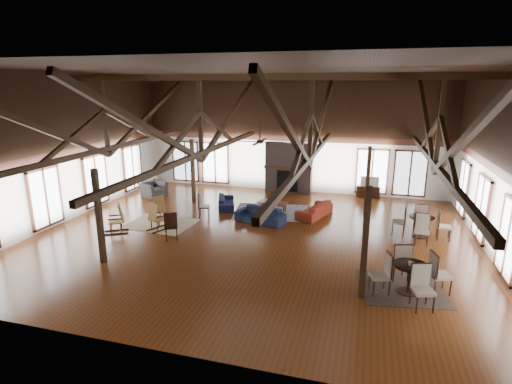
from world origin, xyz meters
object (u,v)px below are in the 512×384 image
(cafe_table_near, at_px, (410,273))
(tv_console, at_px, (368,192))
(sofa_navy_front, at_px, (260,215))
(cafe_table_far, at_px, (421,223))
(sofa_orange, at_px, (314,209))
(coffee_table, at_px, (273,203))
(armchair, at_px, (154,189))
(sofa_navy_left, at_px, (226,202))

(cafe_table_near, distance_m, tv_console, 9.75)
(sofa_navy_front, bearing_deg, tv_console, 65.18)
(cafe_table_near, relative_size, tv_console, 1.96)
(cafe_table_far, bearing_deg, sofa_orange, 161.78)
(coffee_table, relative_size, cafe_table_far, 0.66)
(sofa_orange, relative_size, armchair, 1.83)
(cafe_table_near, bearing_deg, coffee_table, 131.38)
(sofa_navy_front, distance_m, coffee_table, 1.43)
(sofa_navy_left, relative_size, cafe_table_near, 0.80)
(sofa_navy_front, relative_size, cafe_table_far, 0.98)
(sofa_navy_front, relative_size, tv_console, 1.80)
(sofa_navy_front, bearing_deg, sofa_orange, 48.74)
(sofa_orange, relative_size, cafe_table_near, 0.93)
(armchair, relative_size, cafe_table_far, 0.54)
(armchair, bearing_deg, coffee_table, -77.68)
(armchair, xyz_separation_m, tv_console, (10.48, 2.84, -0.08))
(sofa_navy_front, xyz_separation_m, sofa_navy_left, (-2.06, 1.57, -0.04))
(sofa_navy_front, bearing_deg, armchair, 174.08)
(tv_console, bearing_deg, cafe_table_near, -83.15)
(sofa_orange, bearing_deg, cafe_table_far, 90.84)
(armchair, distance_m, tv_console, 10.86)
(armchair, bearing_deg, sofa_orange, -76.04)
(sofa_navy_left, bearing_deg, tv_console, -79.95)
(coffee_table, distance_m, tv_console, 5.53)
(sofa_orange, xyz_separation_m, tv_console, (2.20, 3.78, -0.02))
(armchair, xyz_separation_m, cafe_table_near, (11.65, -6.84, 0.20))
(cafe_table_near, relative_size, cafe_table_far, 1.06)
(sofa_orange, distance_m, cafe_table_near, 6.79)
(armchair, bearing_deg, sofa_navy_left, -79.83)
(sofa_navy_left, distance_m, cafe_table_near, 9.63)
(cafe_table_far, bearing_deg, coffee_table, 166.98)
(tv_console, bearing_deg, sofa_orange, -120.20)
(sofa_navy_front, relative_size, cafe_table_near, 0.92)
(sofa_navy_front, xyz_separation_m, cafe_table_near, (5.41, -4.51, 0.27))
(sofa_navy_left, bearing_deg, sofa_navy_front, -147.07)
(coffee_table, relative_size, armchair, 1.21)
(sofa_navy_left, height_order, sofa_orange, sofa_orange)
(coffee_table, distance_m, cafe_table_far, 6.14)
(sofa_navy_left, xyz_separation_m, tv_console, (6.30, 3.60, 0.03))
(cafe_table_near, bearing_deg, sofa_navy_front, 140.19)
(coffee_table, bearing_deg, sofa_orange, 11.42)
(sofa_orange, xyz_separation_m, cafe_table_far, (4.13, -1.36, 0.24))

